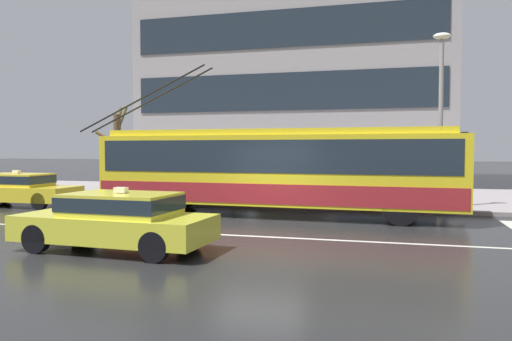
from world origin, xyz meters
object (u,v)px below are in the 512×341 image
object	(u,v)px
pedestrian_approaching_curb	(210,162)
street_tree_bare	(117,150)
taxi_queued_behind_bus	(19,188)
bus_shelter	(288,154)
trolleybus	(276,168)
pedestrian_at_shelter	(234,161)
taxi_oncoming_near	(117,219)
street_lamp	(441,104)

from	to	relation	value
pedestrian_approaching_curb	street_tree_bare	bearing A→B (deg)	170.61
taxi_queued_behind_bus	bus_shelter	xyz separation A→B (m)	(9.83, 3.94, 1.30)
bus_shelter	pedestrian_approaching_curb	xyz separation A→B (m)	(-2.84, -1.52, -0.29)
bus_shelter	trolleybus	bearing A→B (deg)	-84.52
taxi_queued_behind_bus	pedestrian_approaching_curb	size ratio (longest dim) A/B	2.24
pedestrian_at_shelter	pedestrian_approaching_curb	distance (m)	1.18
taxi_oncoming_near	pedestrian_at_shelter	size ratio (longest dim) A/B	2.19
street_lamp	pedestrian_at_shelter	bearing A→B (deg)	174.34
street_tree_bare	street_lamp	bearing A→B (deg)	-2.59
trolleybus	taxi_oncoming_near	size ratio (longest dim) A/B	3.06
taxi_oncoming_near	street_tree_bare	distance (m)	11.30
taxi_oncoming_near	pedestrian_approaching_curb	world-z (taller)	pedestrian_approaching_curb
taxi_oncoming_near	bus_shelter	distance (m)	10.61
taxi_oncoming_near	bus_shelter	world-z (taller)	bus_shelter
street_tree_bare	taxi_oncoming_near	bearing A→B (deg)	-59.28
taxi_queued_behind_bus	bus_shelter	size ratio (longest dim) A/B	1.08
street_lamp	street_tree_bare	bearing A→B (deg)	177.41
pedestrian_at_shelter	street_lamp	distance (m)	8.22
trolleybus	taxi_oncoming_near	bearing A→B (deg)	-107.82
taxi_queued_behind_bus	street_lamp	xyz separation A→B (m)	(15.61, 2.58, 3.12)
taxi_queued_behind_bus	pedestrian_at_shelter	world-z (taller)	pedestrian_at_shelter
taxi_queued_behind_bus	street_lamp	bearing A→B (deg)	9.37
trolleybus	pedestrian_at_shelter	size ratio (longest dim) A/B	6.69
taxi_queued_behind_bus	bus_shelter	distance (m)	10.67
taxi_queued_behind_bus	street_lamp	distance (m)	16.13
bus_shelter	pedestrian_at_shelter	bearing A→B (deg)	-164.91
taxi_oncoming_near	street_tree_bare	size ratio (longest dim) A/B	1.10
taxi_oncoming_near	street_lamp	world-z (taller)	street_lamp
trolleybus	bus_shelter	size ratio (longest dim) A/B	3.19
taxi_oncoming_near	street_lamp	xyz separation A→B (m)	(7.49, 9.03, 3.12)
pedestrian_at_shelter	bus_shelter	bearing A→B (deg)	15.09
trolleybus	taxi_queued_behind_bus	distance (m)	10.24
taxi_queued_behind_bus	pedestrian_approaching_curb	bearing A→B (deg)	19.07
taxi_oncoming_near	pedestrian_at_shelter	xyz separation A→B (m)	(-0.43, 9.82, 1.03)
bus_shelter	street_tree_bare	bearing A→B (deg)	-174.15
trolleybus	pedestrian_approaching_curb	xyz separation A→B (m)	(-3.22, 2.40, 0.13)
pedestrian_at_shelter	street_lamp	bearing A→B (deg)	-5.66
trolleybus	taxi_oncoming_near	world-z (taller)	trolleybus
pedestrian_at_shelter	taxi_oncoming_near	bearing A→B (deg)	-87.50
street_lamp	street_tree_bare	size ratio (longest dim) A/B	1.55
trolleybus	street_lamp	size ratio (longest dim) A/B	2.17
pedestrian_at_shelter	pedestrian_approaching_curb	world-z (taller)	pedestrian_approaching_curb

